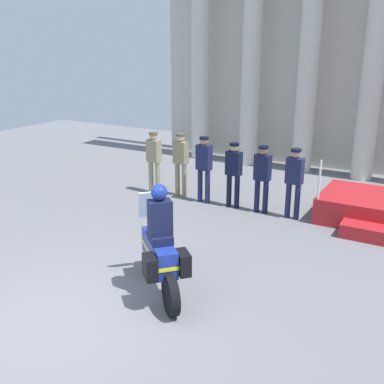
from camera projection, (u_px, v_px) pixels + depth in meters
ground_plane at (63, 319)px, 6.88m from camera, size 28.00×28.00×0.00m
colonnade_backdrop at (316, 38)px, 14.18m from camera, size 10.94×1.47×7.94m
officer_in_row_0 at (154, 158)px, 12.41m from camera, size 0.40×0.26×1.71m
officer_in_row_1 at (181, 160)px, 12.19m from camera, size 0.40×0.26×1.71m
officer_in_row_2 at (204, 164)px, 11.67m from camera, size 0.40×0.26×1.74m
officer_in_row_3 at (234, 170)px, 11.35m from camera, size 0.40×0.26×1.65m
officer_in_row_4 at (262, 174)px, 10.97m from camera, size 0.40×0.26×1.66m
officer_in_row_5 at (294, 178)px, 10.58m from camera, size 0.40×0.26×1.68m
motorcycle_with_rider at (160, 249)px, 7.38m from camera, size 1.62×1.51×1.90m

